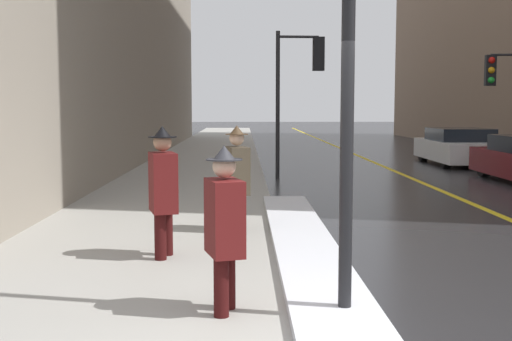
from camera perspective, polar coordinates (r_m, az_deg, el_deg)
name	(u,v)px	position (r m, az deg, el deg)	size (l,w,h in m)	color
sidewalk_slab	(198,169)	(19.99, -5.22, 0.11)	(4.00, 80.00, 0.01)	#9E9B93
road_centre_stripe	(390,169)	(20.45, 11.80, 0.13)	(0.16, 80.00, 0.00)	gold
snow_bank_curb	(303,242)	(9.00, 4.18, -6.33)	(0.84, 8.35, 0.12)	silver
traffic_light_near	(302,72)	(17.51, 4.14, 8.69)	(1.31, 0.33, 3.95)	black
traffic_light_far	(504,84)	(20.32, 21.20, 7.17)	(1.31, 0.33, 3.60)	black
pedestrian_trailing	(224,223)	(5.94, -2.82, -4.65)	(0.40, 0.54, 1.58)	#340C0C
pedestrian_nearside	(163,187)	(8.20, -8.26, -1.42)	(0.43, 0.58, 1.69)	#340C0C
pedestrian_in_fedora	(237,174)	(9.89, -1.71, -0.30)	(0.42, 0.57, 1.65)	#2A241B
parked_car_white	(458,147)	(22.67, 17.54, 2.01)	(1.93, 4.32, 1.23)	silver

